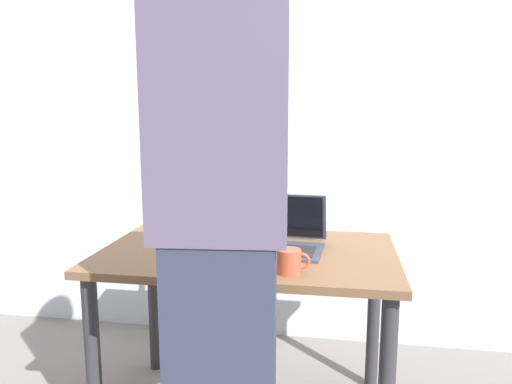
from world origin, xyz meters
The scene contains 9 objects.
desk centered at (0.00, 0.00, 0.65)m, with size 1.23×0.77×0.77m.
laptop centered at (0.14, 0.06, 0.82)m, with size 0.36×0.35×0.22m.
beer_bottle_dark centered at (-0.12, 0.14, 0.89)m, with size 0.07×0.07×0.33m.
beer_bottle_green centered at (-0.15, 0.07, 0.89)m, with size 0.08×0.08×0.32m.
beer_bottle_amber centered at (-0.18, 0.20, 0.89)m, with size 0.07×0.07×0.33m.
beer_bottle_brown centered at (-0.06, 0.20, 0.88)m, with size 0.08×0.08×0.28m.
person_figure centered at (0.02, -0.58, 0.98)m, with size 0.42×0.32×1.90m.
coffee_mug centered at (0.20, -0.26, 0.81)m, with size 0.12×0.09×0.09m.
back_wall centered at (0.00, 0.85, 1.30)m, with size 6.00×0.10×2.60m, color silver.
Camera 1 is at (0.36, -1.96, 1.37)m, focal length 34.37 mm.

